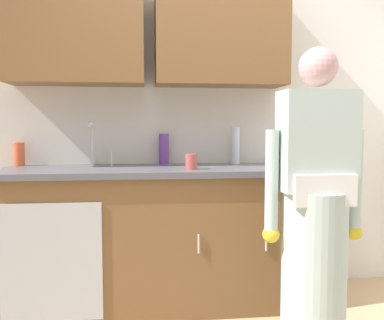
{
  "coord_description": "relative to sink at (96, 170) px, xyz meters",
  "views": [
    {
      "loc": [
        -0.6,
        -2.18,
        1.22
      ],
      "look_at": [
        -0.29,
        0.55,
        1.0
      ],
      "focal_mm": 40.21,
      "sensor_mm": 36.0,
      "label": 1
    }
  ],
  "objects": [
    {
      "name": "kitchen_wall_with_uppers",
      "position": [
        0.77,
        0.29,
        0.55
      ],
      "size": [
        4.8,
        0.44,
        2.7
      ],
      "color": "beige",
      "rests_on": "ground"
    },
    {
      "name": "counter_cabinet",
      "position": [
        0.36,
        -0.01,
        -0.48
      ],
      "size": [
        1.9,
        0.62,
        0.9
      ],
      "color": "brown",
      "rests_on": "ground"
    },
    {
      "name": "countertop",
      "position": [
        0.36,
        -0.01,
        -0.01
      ],
      "size": [
        1.96,
        0.66,
        0.04
      ],
      "primitive_type": "cube",
      "color": "#595960",
      "rests_on": "counter_cabinet"
    },
    {
      "name": "sink",
      "position": [
        0.0,
        0.0,
        0.0
      ],
      "size": [
        0.5,
        0.36,
        0.35
      ],
      "color": "#B7BABF",
      "rests_on": "counter_cabinet"
    },
    {
      "name": "person_at_sink",
      "position": [
        1.2,
        -0.75,
        -0.23
      ],
      "size": [
        0.55,
        0.34,
        1.62
      ],
      "color": "white",
      "rests_on": "ground"
    },
    {
      "name": "bottle_dish_liquid",
      "position": [
        0.46,
        0.22,
        0.13
      ],
      "size": [
        0.07,
        0.07,
        0.22
      ],
      "primitive_type": "cylinder",
      "color": "#66388C",
      "rests_on": "countertop"
    },
    {
      "name": "bottle_cleaner_spray",
      "position": [
        0.98,
        0.2,
        0.15
      ],
      "size": [
        0.06,
        0.06,
        0.27
      ],
      "primitive_type": "cylinder",
      "color": "silver",
      "rests_on": "countertop"
    },
    {
      "name": "bottle_water_short",
      "position": [
        -0.55,
        0.22,
        0.1
      ],
      "size": [
        0.08,
        0.08,
        0.16
      ],
      "primitive_type": "cylinder",
      "color": "#E05933",
      "rests_on": "countertop"
    },
    {
      "name": "cup_by_sink",
      "position": [
        0.62,
        -0.16,
        0.06
      ],
      "size": [
        0.08,
        0.08,
        0.1
      ],
      "primitive_type": "cylinder",
      "color": "#B24C47",
      "rests_on": "countertop"
    },
    {
      "name": "knife_on_counter",
      "position": [
        1.27,
        -0.06,
        0.02
      ],
      "size": [
        0.22,
        0.15,
        0.01
      ],
      "primitive_type": "cube",
      "rotation": [
        0.0,
        0.0,
        3.69
      ],
      "color": "silver",
      "rests_on": "countertop"
    }
  ]
}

